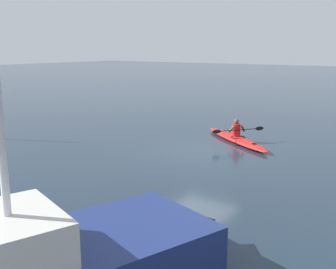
{
  "coord_description": "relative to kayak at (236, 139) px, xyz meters",
  "views": [
    {
      "loc": [
        -7.92,
        13.31,
        3.97
      ],
      "look_at": [
        -0.31,
        2.63,
        1.17
      ],
      "focal_mm": 43.65,
      "sensor_mm": 36.0,
      "label": 1
    }
  ],
  "objects": [
    {
      "name": "kayak",
      "position": [
        0.0,
        0.0,
        0.0
      ],
      "size": [
        4.38,
        3.37,
        0.26
      ],
      "color": "red",
      "rests_on": "ground"
    },
    {
      "name": "ground_plane",
      "position": [
        0.4,
        2.28,
        -0.13
      ],
      "size": [
        160.0,
        160.0,
        0.0
      ],
      "primitive_type": "plane",
      "color": "#1E2D3D"
    },
    {
      "name": "kayaker",
      "position": [
        -0.01,
        0.01,
        0.44
      ],
      "size": [
        1.44,
        2.01,
        0.74
      ],
      "color": "red",
      "rests_on": "kayak"
    }
  ]
}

